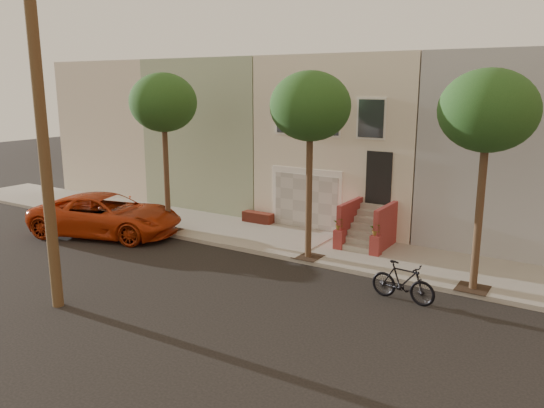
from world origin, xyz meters
The scene contains 9 objects.
ground centered at (0.00, 0.00, 0.00)m, with size 90.00×90.00×0.00m, color black.
sidewalk centered at (0.00, 5.35, 0.07)m, with size 40.00×3.70×0.15m, color gray.
house_row centered at (0.00, 11.19, 3.64)m, with size 33.10×11.70×7.00m.
tree_left centered at (-5.50, 3.90, 5.26)m, with size 2.70×2.57×6.30m.
tree_mid centered at (1.00, 3.90, 5.26)m, with size 2.70×2.57×6.30m.
tree_right centered at (6.50, 3.90, 5.26)m, with size 2.70×2.57×6.30m.
utility_pole centered at (8.00, -3.20, 5.19)m, with size 23.60×1.22×10.00m.
pickup_truck centered at (-7.45, 2.42, 0.84)m, with size 2.79×6.04×1.68m, color #B23410.
motorcycle centered at (4.95, 2.23, 0.57)m, with size 0.54×1.90×1.14m, color black.
Camera 1 is at (9.45, -11.75, 6.02)m, focal length 35.43 mm.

